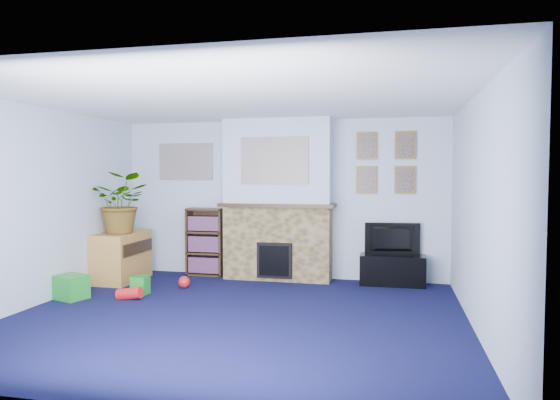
% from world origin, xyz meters
% --- Properties ---
extents(floor, '(5.00, 4.50, 0.01)m').
position_xyz_m(floor, '(0.00, 0.00, 0.00)').
color(floor, '#0E0F35').
rests_on(floor, ground).
extents(ceiling, '(5.00, 4.50, 0.01)m').
position_xyz_m(ceiling, '(0.00, 0.00, 2.40)').
color(ceiling, white).
rests_on(ceiling, wall_back).
extents(wall_back, '(5.00, 0.04, 2.40)m').
position_xyz_m(wall_back, '(0.00, 2.25, 1.20)').
color(wall_back, '#B1C0D6').
rests_on(wall_back, ground).
extents(wall_front, '(5.00, 0.04, 2.40)m').
position_xyz_m(wall_front, '(0.00, -2.25, 1.20)').
color(wall_front, '#B1C0D6').
rests_on(wall_front, ground).
extents(wall_left, '(0.04, 4.50, 2.40)m').
position_xyz_m(wall_left, '(-2.50, 0.00, 1.20)').
color(wall_left, '#B1C0D6').
rests_on(wall_left, ground).
extents(wall_right, '(0.04, 4.50, 2.40)m').
position_xyz_m(wall_right, '(2.50, 0.00, 1.20)').
color(wall_right, '#B1C0D6').
rests_on(wall_right, ground).
extents(chimney_breast, '(1.72, 0.50, 2.40)m').
position_xyz_m(chimney_breast, '(0.00, 2.05, 1.18)').
color(chimney_breast, brown).
rests_on(chimney_breast, ground).
extents(collage_main, '(1.00, 0.03, 0.68)m').
position_xyz_m(collage_main, '(0.00, 1.84, 1.78)').
color(collage_main, gray).
rests_on(collage_main, chimney_breast).
extents(collage_left, '(0.90, 0.03, 0.58)m').
position_xyz_m(collage_left, '(-1.55, 2.23, 1.78)').
color(collage_left, gray).
rests_on(collage_left, wall_back).
extents(portrait_tl, '(0.30, 0.03, 0.40)m').
position_xyz_m(portrait_tl, '(1.30, 2.23, 2.00)').
color(portrait_tl, brown).
rests_on(portrait_tl, wall_back).
extents(portrait_tr, '(0.30, 0.03, 0.40)m').
position_xyz_m(portrait_tr, '(1.85, 2.23, 2.00)').
color(portrait_tr, brown).
rests_on(portrait_tr, wall_back).
extents(portrait_bl, '(0.30, 0.03, 0.40)m').
position_xyz_m(portrait_bl, '(1.30, 2.23, 1.50)').
color(portrait_bl, brown).
rests_on(portrait_bl, wall_back).
extents(portrait_br, '(0.30, 0.03, 0.40)m').
position_xyz_m(portrait_br, '(1.85, 2.23, 1.50)').
color(portrait_br, brown).
rests_on(portrait_br, wall_back).
extents(tv_stand, '(0.91, 0.38, 0.43)m').
position_xyz_m(tv_stand, '(1.69, 2.03, 0.23)').
color(tv_stand, black).
rests_on(tv_stand, ground).
extents(television, '(0.79, 0.19, 0.45)m').
position_xyz_m(television, '(1.69, 2.05, 0.66)').
color(television, black).
rests_on(television, tv_stand).
extents(bookshelf, '(0.58, 0.28, 1.05)m').
position_xyz_m(bookshelf, '(-1.17, 2.11, 0.50)').
color(bookshelf, '#322012').
rests_on(bookshelf, ground).
extents(sideboard, '(0.51, 0.93, 0.72)m').
position_xyz_m(sideboard, '(-2.24, 1.43, 0.35)').
color(sideboard, '#BC853C').
rests_on(sideboard, ground).
extents(potted_plant, '(0.94, 0.85, 0.90)m').
position_xyz_m(potted_plant, '(-2.19, 1.38, 1.17)').
color(potted_plant, '#26661E').
rests_on(potted_plant, sideboard).
extents(mantel_clock, '(0.09, 0.06, 0.13)m').
position_xyz_m(mantel_clock, '(-0.05, 2.00, 1.22)').
color(mantel_clock, gold).
rests_on(mantel_clock, chimney_breast).
extents(mantel_candle, '(0.04, 0.04, 0.14)m').
position_xyz_m(mantel_candle, '(0.29, 2.00, 1.23)').
color(mantel_candle, '#B2BFC6').
rests_on(mantel_candle, chimney_breast).
extents(mantel_teddy, '(0.14, 0.14, 0.14)m').
position_xyz_m(mantel_teddy, '(-0.53, 2.00, 1.22)').
color(mantel_teddy, gray).
rests_on(mantel_teddy, chimney_breast).
extents(mantel_can, '(0.06, 0.06, 0.12)m').
position_xyz_m(mantel_can, '(0.63, 2.00, 1.21)').
color(mantel_can, '#198C26').
rests_on(mantel_can, chimney_breast).
extents(green_crate, '(0.45, 0.40, 0.30)m').
position_xyz_m(green_crate, '(-2.30, 0.31, 0.14)').
color(green_crate, '#198C26').
rests_on(green_crate, ground).
extents(toy_ball, '(0.16, 0.16, 0.16)m').
position_xyz_m(toy_ball, '(-1.14, 1.19, 0.09)').
color(toy_ball, red).
rests_on(toy_ball, ground).
extents(toy_block, '(0.20, 0.20, 0.24)m').
position_xyz_m(toy_block, '(-1.56, 0.72, 0.11)').
color(toy_block, '#198C26').
rests_on(toy_block, ground).
extents(toy_tube, '(0.33, 0.15, 0.19)m').
position_xyz_m(toy_tube, '(-1.56, 0.46, 0.07)').
color(toy_tube, red).
rests_on(toy_tube, ground).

